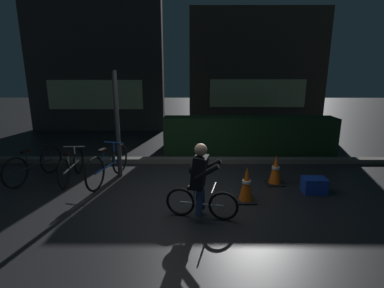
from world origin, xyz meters
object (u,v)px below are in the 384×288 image
Objects in this scene: traffic_cone_near at (246,185)px; blue_crate at (314,185)px; parked_bike_center_left at (108,165)px; parked_bike_left_mid at (72,166)px; cyclist at (200,181)px; parked_bike_leftmost at (34,165)px; street_post at (117,125)px; traffic_cone_far at (276,170)px.

traffic_cone_near is 1.46m from blue_crate.
blue_crate is (1.40, 0.40, -0.17)m from traffic_cone_near.
parked_bike_center_left reaches higher than blue_crate.
cyclist is (2.75, -1.66, 0.31)m from parked_bike_left_mid.
cyclist is (3.56, -1.66, 0.29)m from parked_bike_leftmost.
parked_bike_leftmost is at bearing 87.23° from parked_bike_left_mid.
parked_bike_left_mid is (-0.98, -0.24, -0.84)m from street_post.
street_post is at bearing 167.36° from blue_crate.
parked_bike_center_left is (0.82, -0.09, 0.04)m from parked_bike_left_mid.
parked_bike_leftmost is 3.94m from cyclist.
parked_bike_center_left is 3.53m from traffic_cone_far.
parked_bike_left_mid is 3.75m from traffic_cone_near.
traffic_cone_near is at bearing -164.01° from blue_crate.
parked_bike_center_left is at bearing 153.00° from cyclist.
parked_bike_leftmost is 3.48× the size of blue_crate.
cyclist is at bearing -116.11° from parked_bike_center_left.
parked_bike_center_left is at bearing 172.30° from blue_crate.
cyclist is (1.77, -1.90, -0.53)m from street_post.
parked_bike_leftmost is 1.02× the size of parked_bike_left_mid.
parked_bike_leftmost is 0.89× the size of parked_bike_center_left.
parked_bike_leftmost is 5.85m from blue_crate.
blue_crate is (4.17, -0.56, -0.21)m from parked_bike_center_left.
traffic_cone_near is 1.09m from cyclist.
parked_bike_leftmost is (-1.79, -0.24, -0.83)m from street_post.
parked_bike_left_mid is at bearing 177.18° from traffic_cone_far.
street_post is 2.65m from cyclist.
traffic_cone_far is (3.37, -0.46, -0.86)m from street_post.
street_post is 1.99m from parked_bike_leftmost.
parked_bike_leftmost reaches higher than traffic_cone_near.
parked_bike_leftmost is at bearing 99.76° from parked_bike_center_left.
parked_bike_leftmost is 4.54m from traffic_cone_near.
parked_bike_left_mid is 5.04m from blue_crate.
parked_bike_center_left is 2.94m from traffic_cone_near.
cyclist reaches higher than traffic_cone_far.
blue_crate is (4.99, -0.66, -0.17)m from parked_bike_left_mid.
traffic_cone_far is at bearing -95.37° from parked_bike_left_mid.
street_post is 1.36× the size of parked_bike_center_left.
traffic_cone_far is (3.52, -0.12, -0.06)m from parked_bike_center_left.
street_post reaches higher than blue_crate.
parked_bike_left_mid is at bearing -71.81° from parked_bike_leftmost.
street_post reaches higher than parked_bike_left_mid.
parked_bike_leftmost reaches higher than traffic_cone_far.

